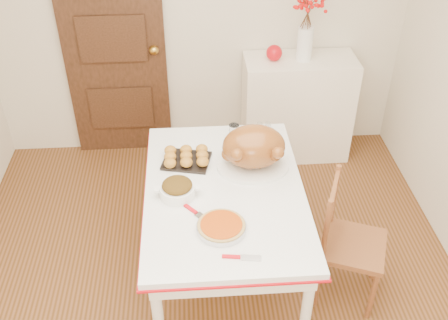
{
  "coord_description": "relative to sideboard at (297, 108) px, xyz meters",
  "views": [
    {
      "loc": [
        -0.08,
        -2.13,
        2.84
      ],
      "look_at": [
        0.1,
        0.31,
        1.03
      ],
      "focal_mm": 41.91,
      "sensor_mm": 36.0,
      "label": 1
    }
  ],
  "objects": [
    {
      "name": "stuffing_dish",
      "position": [
        -1.03,
        -1.56,
        0.43
      ],
      "size": [
        0.3,
        0.25,
        0.1
      ],
      "primitive_type": null,
      "rotation": [
        0.0,
        0.0,
        0.18
      ],
      "color": "#4F350D",
      "rests_on": "kitchen_table"
    },
    {
      "name": "door_back",
      "position": [
        -1.55,
        0.19,
        0.56
      ],
      "size": [
        0.85,
        0.06,
        2.06
      ],
      "primitive_type": "cube",
      "color": "black",
      "rests_on": "ground"
    },
    {
      "name": "turkey_platter",
      "position": [
        -0.56,
        -1.32,
        0.52
      ],
      "size": [
        0.55,
        0.5,
        0.29
      ],
      "primitive_type": null,
      "rotation": [
        0.0,
        0.0,
        -0.37
      ],
      "color": "#944C1E",
      "rests_on": "kitchen_table"
    },
    {
      "name": "berry_vase",
      "position": [
        0.02,
        0.0,
        0.76
      ],
      "size": [
        0.3,
        0.3,
        0.58
      ],
      "primitive_type": null,
      "color": "white",
      "rests_on": "sideboard"
    },
    {
      "name": "pumpkin_pie",
      "position": [
        -0.79,
        -1.86,
        0.41
      ],
      "size": [
        0.29,
        0.29,
        0.06
      ],
      "primitive_type": "cylinder",
      "rotation": [
        0.0,
        0.0,
        0.08
      ],
      "color": "#AB3B07",
      "rests_on": "kitchen_table"
    },
    {
      "name": "shaker_pair",
      "position": [
        -0.44,
        -0.96,
        0.43
      ],
      "size": [
        0.1,
        0.05,
        0.09
      ],
      "primitive_type": null,
      "rotation": [
        0.0,
        0.0,
        0.17
      ],
      "color": "white",
      "rests_on": "kitchen_table"
    },
    {
      "name": "apple",
      "position": [
        -0.23,
        0.0,
        0.53
      ],
      "size": [
        0.13,
        0.13,
        0.13
      ],
      "primitive_type": "sphere",
      "color": "red",
      "rests_on": "sideboard"
    },
    {
      "name": "floor",
      "position": [
        -0.85,
        -1.78,
        -0.47
      ],
      "size": [
        3.5,
        4.0,
        0.0
      ],
      "primitive_type": "cube",
      "color": "#4F2E0F",
      "rests_on": "ground"
    },
    {
      "name": "wall_back",
      "position": [
        -0.85,
        0.22,
        0.78
      ],
      "size": [
        3.5,
        0.0,
        2.5
      ],
      "primitive_type": "cube",
      "color": "beige",
      "rests_on": "ground"
    },
    {
      "name": "chair_oak",
      "position": [
        0.06,
        -1.64,
        -0.02
      ],
      "size": [
        0.52,
        0.52,
        0.9
      ],
      "primitive_type": null,
      "rotation": [
        0.0,
        0.0,
        1.19
      ],
      "color": "brown",
      "rests_on": "floor"
    },
    {
      "name": "drinking_glass",
      "position": [
        -0.65,
        -1.01,
        0.44
      ],
      "size": [
        0.08,
        0.08,
        0.12
      ],
      "primitive_type": "cylinder",
      "rotation": [
        0.0,
        0.0,
        0.16
      ],
      "color": "white",
      "rests_on": "kitchen_table"
    },
    {
      "name": "rolls_tray",
      "position": [
        -0.97,
        -1.23,
        0.42
      ],
      "size": [
        0.33,
        0.29,
        0.08
      ],
      "primitive_type": null,
      "rotation": [
        0.0,
        0.0,
        -0.23
      ],
      "color": "#BF7E2C",
      "rests_on": "kitchen_table"
    },
    {
      "name": "sideboard",
      "position": [
        0.0,
        0.0,
        0.0
      ],
      "size": [
        0.94,
        0.42,
        0.94
      ],
      "primitive_type": "cube",
      "color": "white",
      "rests_on": "floor"
    },
    {
      "name": "pie_server",
      "position": [
        -0.7,
        -2.08,
        0.38
      ],
      "size": [
        0.21,
        0.08,
        0.01
      ],
      "primitive_type": null,
      "rotation": [
        0.0,
        0.0,
        -0.13
      ],
      "color": "silver",
      "rests_on": "kitchen_table"
    },
    {
      "name": "carving_knife",
      "position": [
        -0.9,
        -1.76,
        0.38
      ],
      "size": [
        0.23,
        0.25,
        0.01
      ],
      "primitive_type": null,
      "rotation": [
        0.0,
        0.0,
        -0.85
      ],
      "color": "silver",
      "rests_on": "kitchen_table"
    },
    {
      "name": "kitchen_table",
      "position": [
        -0.75,
        -1.52,
        -0.04
      ],
      "size": [
        0.97,
        1.41,
        0.85
      ],
      "primitive_type": null,
      "color": "white",
      "rests_on": "floor"
    }
  ]
}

